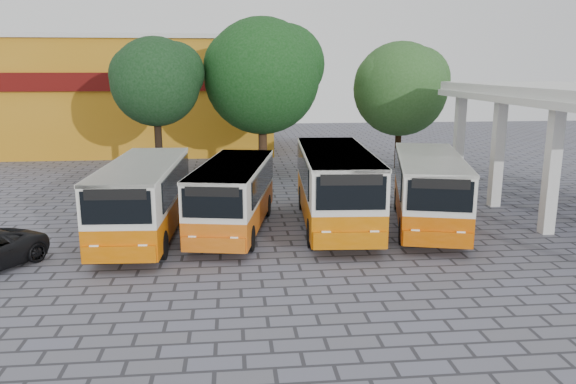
{
  "coord_description": "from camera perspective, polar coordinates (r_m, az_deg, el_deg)",
  "views": [
    {
      "loc": [
        -3.92,
        -17.49,
        6.15
      ],
      "look_at": [
        -1.82,
        3.25,
        1.5
      ],
      "focal_mm": 35.0,
      "sensor_mm": 36.0,
      "label": 1
    }
  ],
  "objects": [
    {
      "name": "bus_centre_right",
      "position": [
        21.93,
        4.84,
        0.93
      ],
      "size": [
        3.07,
        8.48,
        3.0
      ],
      "rotation": [
        0.0,
        0.0,
        -0.07
      ],
      "color": "#C86200",
      "rests_on": "ground"
    },
    {
      "name": "shophouse_block",
      "position": [
        44.09,
        -15.23,
        9.56
      ],
      "size": [
        20.4,
        10.4,
        8.3
      ],
      "color": "#BE7A13",
      "rests_on": "ground"
    },
    {
      "name": "tree_right",
      "position": [
        35.19,
        11.45,
        10.53
      ],
      "size": [
        5.95,
        5.67,
        7.69
      ],
      "color": "black",
      "rests_on": "ground"
    },
    {
      "name": "ground",
      "position": [
        18.95,
        6.52,
        -6.45
      ],
      "size": [
        90.0,
        90.0,
        0.0
      ],
      "primitive_type": "plane",
      "color": "#5C5B65",
      "rests_on": "ground"
    },
    {
      "name": "bus_far_right",
      "position": [
        22.5,
        14.1,
        0.57
      ],
      "size": [
        4.22,
        8.18,
        2.79
      ],
      "rotation": [
        0.0,
        0.0,
        -0.25
      ],
      "color": "#C65100",
      "rests_on": "ground"
    },
    {
      "name": "bus_far_left",
      "position": [
        21.06,
        -14.47,
        -0.27
      ],
      "size": [
        2.75,
        7.84,
        2.79
      ],
      "rotation": [
        0.0,
        0.0,
        -0.05
      ],
      "color": "#CE5F00",
      "rests_on": "ground"
    },
    {
      "name": "bus_centre_left",
      "position": [
        21.3,
        -5.57,
        -0.05
      ],
      "size": [
        3.5,
        7.59,
        2.62
      ],
      "rotation": [
        0.0,
        0.0,
        -0.19
      ],
      "color": "#CE5B0D",
      "rests_on": "ground"
    },
    {
      "name": "tree_left",
      "position": [
        31.3,
        -13.21,
        11.13
      ],
      "size": [
        4.99,
        4.75,
        7.76
      ],
      "color": "black",
      "rests_on": "ground"
    },
    {
      "name": "tree_middle",
      "position": [
        32.46,
        -2.51,
        12.06
      ],
      "size": [
        6.89,
        6.56,
        8.93
      ],
      "color": "#432C1A",
      "rests_on": "ground"
    }
  ]
}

